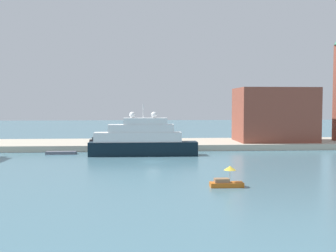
# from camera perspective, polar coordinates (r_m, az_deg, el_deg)

# --- Properties ---
(ground) EXTENTS (400.00, 400.00, 0.00)m
(ground) POSITION_cam_1_polar(r_m,az_deg,el_deg) (74.04, -2.27, -5.20)
(ground) COLOR slate
(quay_dock) EXTENTS (110.00, 19.33, 1.41)m
(quay_dock) POSITION_cam_1_polar(r_m,az_deg,el_deg) (99.43, -2.68, -2.66)
(quay_dock) COLOR #B7AD99
(quay_dock) RESTS_ON ground
(large_yacht) EXTENTS (22.71, 3.71, 10.83)m
(large_yacht) POSITION_cam_1_polar(r_m,az_deg,el_deg) (82.60, -3.84, -2.10)
(large_yacht) COLOR black
(large_yacht) RESTS_ON ground
(small_motorboat) EXTENTS (4.30, 1.58, 2.75)m
(small_motorboat) POSITION_cam_1_polar(r_m,az_deg,el_deg) (52.01, 8.47, -7.82)
(small_motorboat) COLOR #C66019
(small_motorboat) RESTS_ON ground
(work_barge) EXTENTS (6.44, 1.72, 0.60)m
(work_barge) POSITION_cam_1_polar(r_m,az_deg,el_deg) (88.24, -15.25, -3.77)
(work_barge) COLOR #595966
(work_barge) RESTS_ON ground
(harbor_building) EXTENTS (19.16, 12.38, 13.54)m
(harbor_building) POSITION_cam_1_polar(r_m,az_deg,el_deg) (103.34, 15.21, 1.60)
(harbor_building) COLOR brown
(harbor_building) RESTS_ON quay_dock
(parked_car) EXTENTS (4.08, 1.88, 1.41)m
(parked_car) POSITION_cam_1_polar(r_m,az_deg,el_deg) (97.54, -10.13, -2.05)
(parked_car) COLOR black
(parked_car) RESTS_ON quay_dock
(person_figure) EXTENTS (0.36, 0.36, 1.59)m
(person_figure) POSITION_cam_1_polar(r_m,az_deg,el_deg) (92.39, -7.78, -2.23)
(person_figure) COLOR #334C8C
(person_figure) RESTS_ON quay_dock
(mooring_bollard) EXTENTS (0.55, 0.55, 0.84)m
(mooring_bollard) POSITION_cam_1_polar(r_m,az_deg,el_deg) (91.59, 2.34, -2.45)
(mooring_bollard) COLOR black
(mooring_bollard) RESTS_ON quay_dock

